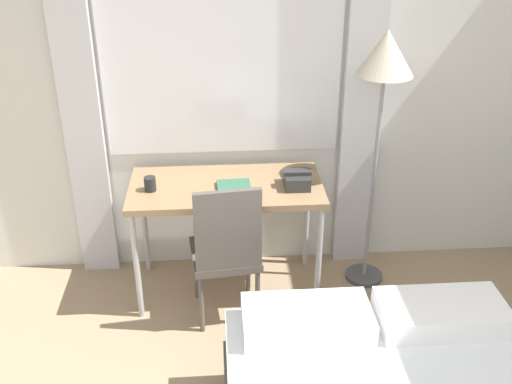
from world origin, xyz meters
name	(u,v)px	position (x,y,z in m)	size (l,w,h in m)	color
wall_back_with_window	(253,75)	(-0.03, 2.89, 1.35)	(4.92, 0.13, 2.70)	silver
desk	(226,194)	(-0.22, 2.52, 0.71)	(1.19, 0.59, 0.78)	#937551
desk_chair	(226,248)	(-0.23, 2.21, 0.52)	(0.44, 0.44, 0.95)	#59514C
standing_lamp	(384,72)	(0.72, 2.57, 1.45)	(0.33, 0.33, 1.70)	#4C4C51
telephone	(297,179)	(0.21, 2.47, 0.82)	(0.17, 0.19, 0.11)	#2D2D2D
book	(234,187)	(-0.17, 2.46, 0.79)	(0.21, 0.20, 0.02)	#33664C
mug	(150,184)	(-0.68, 2.48, 0.82)	(0.07, 0.07, 0.09)	#262628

